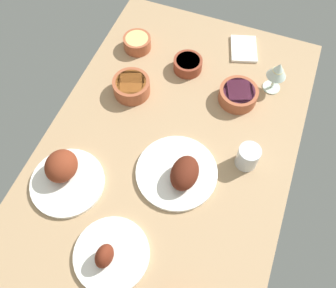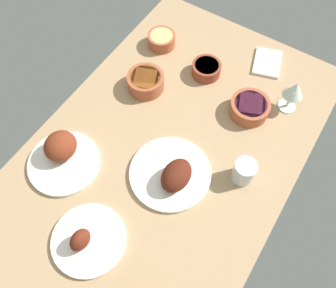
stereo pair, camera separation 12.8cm
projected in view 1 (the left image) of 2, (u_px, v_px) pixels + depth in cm
name	position (u px, v px, depth cm)	size (l,w,h in cm)	color
dining_table	(168.00, 149.00, 131.80)	(140.00, 90.00, 4.00)	tan
plate_near_viewer	(110.00, 255.00, 109.61)	(23.87, 23.87, 9.11)	white
plate_center_main	(64.00, 174.00, 120.77)	(25.54, 25.54, 11.16)	white
plate_far_side	(180.00, 173.00, 121.90)	(28.67, 28.67, 9.78)	white
bowl_onions	(238.00, 95.00, 137.54)	(14.95, 14.95, 5.79)	#A35133
bowl_pasta	(137.00, 42.00, 150.95)	(11.68, 11.68, 5.49)	#A35133
bowl_cream	(188.00, 64.00, 145.41)	(11.79, 11.79, 5.13)	brown
bowl_soup	(131.00, 86.00, 139.04)	(14.52, 14.52, 6.47)	#A35133
wine_glass	(278.00, 71.00, 134.38)	(7.60, 7.60, 14.00)	silver
water_tumbler	(248.00, 157.00, 122.93)	(7.74, 7.74, 9.15)	silver
folded_napkin	(244.00, 49.00, 152.41)	(14.69, 10.81, 1.20)	white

